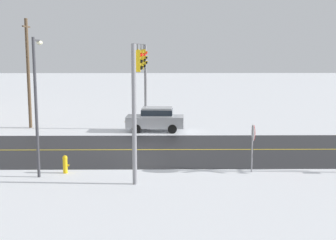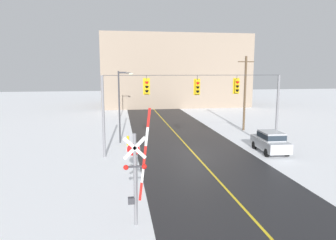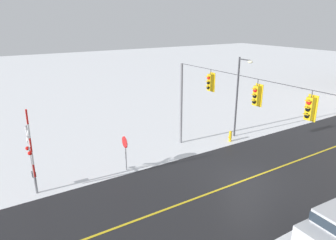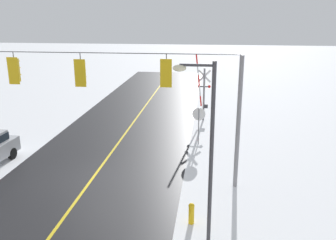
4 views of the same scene
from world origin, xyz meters
TOP-DOWN VIEW (x-y plane):
  - ground_plane at (0.00, 0.00)m, footprint 160.00×160.00m
  - road_asphalt at (0.00, 6.00)m, footprint 9.00×80.00m
  - lane_centre_line at (0.00, 6.00)m, footprint 0.14×72.00m
  - signal_span at (-0.01, -0.01)m, footprint 14.20×0.47m
  - stop_sign at (-5.03, -5.61)m, footprint 0.80×0.09m
  - railroad_crossing at (-5.14, -11.03)m, footprint 1.18×0.31m
  - parked_car_silver at (6.15, -0.75)m, footprint 1.98×4.27m
  - streetlamp_near at (-5.59, 4.58)m, footprint 1.39×0.28m
  - streetlamp_far at (-5.59, 19.72)m, footprint 1.39×0.28m
  - fire_hydrant at (-5.12, 3.48)m, footprint 0.24×0.31m
  - utility_pole at (7.81, 8.73)m, footprint 1.80×0.24m
  - building_distant at (4.51, 36.22)m, footprint 26.53×14.58m

SIDE VIEW (x-z plane):
  - ground_plane at x=0.00m, z-range 0.00..0.00m
  - road_asphalt at x=0.00m, z-range 0.00..0.01m
  - lane_centre_line at x=0.00m, z-range 0.01..0.01m
  - fire_hydrant at x=-5.12m, z-range 0.03..0.91m
  - parked_car_silver at x=6.15m, z-range 0.08..1.82m
  - stop_sign at x=-5.03m, z-range 0.54..2.89m
  - railroad_crossing at x=-5.14m, z-range -0.19..4.85m
  - streetlamp_near at x=-5.59m, z-range 0.67..7.17m
  - streetlamp_far at x=-5.59m, z-range 0.67..7.17m
  - utility_pole at x=7.81m, z-range 0.13..8.22m
  - signal_span at x=-0.01m, z-range 1.15..7.37m
  - building_distant at x=4.51m, z-range 0.00..12.92m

